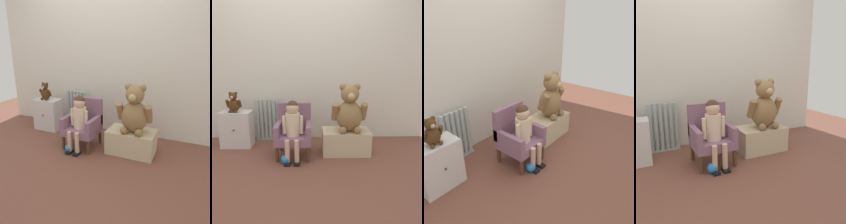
% 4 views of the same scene
% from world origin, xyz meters
% --- Properties ---
extents(ground_plane, '(6.00, 6.00, 0.00)m').
position_xyz_m(ground_plane, '(0.00, 0.00, 0.00)').
color(ground_plane, brown).
extents(back_wall, '(3.80, 0.05, 2.40)m').
position_xyz_m(back_wall, '(0.00, 1.12, 1.20)').
color(back_wall, silver).
rests_on(back_wall, ground_plane).
extents(radiator, '(0.37, 0.05, 0.62)m').
position_xyz_m(radiator, '(-0.51, 0.99, 0.31)').
color(radiator, '#A4B2AD').
rests_on(radiator, ground_plane).
extents(small_dresser, '(0.42, 0.28, 0.50)m').
position_xyz_m(small_dresser, '(-0.89, 0.74, 0.25)').
color(small_dresser, silver).
rests_on(small_dresser, ground_plane).
extents(child_armchair, '(0.44, 0.42, 0.66)m').
position_xyz_m(child_armchair, '(-0.07, 0.44, 0.32)').
color(child_armchair, '#845B73').
rests_on(child_armchair, ground_plane).
extents(child_figure, '(0.25, 0.35, 0.73)m').
position_xyz_m(child_figure, '(-0.07, 0.33, 0.47)').
color(child_figure, beige).
rests_on(child_figure, ground_plane).
extents(low_bench, '(0.60, 0.37, 0.31)m').
position_xyz_m(low_bench, '(0.60, 0.50, 0.15)').
color(low_bench, '#C4B28C').
rests_on(low_bench, ground_plane).
extents(large_teddy_bear, '(0.45, 0.31, 0.61)m').
position_xyz_m(large_teddy_bear, '(0.63, 0.47, 0.58)').
color(large_teddy_bear, olive).
rests_on(large_teddy_bear, low_bench).
extents(small_teddy_bear, '(0.20, 0.14, 0.28)m').
position_xyz_m(small_teddy_bear, '(-0.90, 0.72, 0.63)').
color(small_teddy_bear, '#462B14').
rests_on(small_teddy_bear, small_dresser).
extents(toy_ball, '(0.11, 0.11, 0.11)m').
position_xyz_m(toy_ball, '(-0.15, 0.18, 0.05)').
color(toy_ball, '#287CD3').
rests_on(toy_ball, ground_plane).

